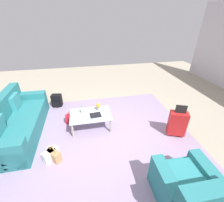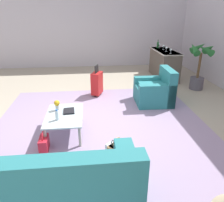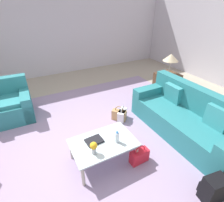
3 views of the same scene
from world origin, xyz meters
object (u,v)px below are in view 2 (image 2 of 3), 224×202
object	(u,v)px
suitcase_red	(97,83)
bar_console	(164,64)
wine_bottle_green	(158,45)
water_bottle	(57,115)
flower_vase	(57,104)
wine_glass_rightmost	(171,50)
handbag_white	(115,152)
coffee_table_book	(69,111)
potted_palm	(199,64)
wine_glass_right_of_centre	(166,48)
handbag_tan	(117,150)
armchair	(156,92)
handbag_red	(44,143)
wine_glass_leftmost	(159,45)
couch	(41,192)
wine_glass_left_of_centre	(163,46)
coffee_table	(64,117)

from	to	relation	value
suitcase_red	bar_console	bearing A→B (deg)	122.01
wine_bottle_green	water_bottle	bearing A→B (deg)	-36.31
flower_vase	wine_glass_rightmost	world-z (taller)	wine_glass_rightmost
handbag_white	suitcase_red	bearing A→B (deg)	-176.74
coffee_table_book	potted_palm	size ratio (longest dim) A/B	0.19
wine_glass_right_of_centre	wine_bottle_green	bearing A→B (deg)	-172.92
wine_glass_right_of_centre	wine_bottle_green	size ratio (longest dim) A/B	0.51
water_bottle	suitcase_red	distance (m)	2.35
wine_glass_rightmost	handbag_tan	bearing A→B (deg)	-30.17
armchair	coffee_table_book	bearing A→B (deg)	-60.59
handbag_red	bar_console	bearing A→B (deg)	139.58
wine_glass_leftmost	handbag_white	xyz separation A→B (m)	(4.95, -2.20, -0.92)
suitcase_red	couch	bearing A→B (deg)	-11.90
coffee_table_book	wine_glass_leftmost	bearing A→B (deg)	138.41
coffee_table_book	wine_glass_left_of_centre	bearing A→B (deg)	135.36
bar_console	wine_glass_rightmost	distance (m)	0.80
wine_glass_left_of_centre	handbag_red	xyz separation A→B (m)	(4.20, -3.40, -0.92)
water_bottle	wine_glass_right_of_centre	world-z (taller)	wine_glass_right_of_centre
flower_vase	wine_glass_rightmost	bearing A→B (deg)	130.10
couch	armchair	xyz separation A→B (m)	(-3.09, 2.27, -0.01)
flower_vase	suitcase_red	world-z (taller)	suitcase_red
wine_glass_right_of_centre	handbag_red	xyz separation A→B (m)	(3.82, -3.38, -0.92)
wine_glass_leftmost	armchair	bearing A→B (deg)	-17.85
handbag_tan	handbag_red	xyz separation A→B (m)	(-0.31, -1.21, 0.00)
couch	wine_bottle_green	size ratio (longest dim) A/B	7.54
bar_console	wine_glass_rightmost	size ratio (longest dim) A/B	10.64
flower_vase	wine_glass_leftmost	xyz separation A→B (m)	(-3.84, 3.21, 0.52)
coffee_table_book	wine_glass_right_of_centre	world-z (taller)	wine_glass_right_of_centre
water_bottle	handbag_white	size ratio (longest dim) A/B	0.57
bar_console	wine_glass_rightmost	world-z (taller)	wine_glass_rightmost
wine_glass_left_of_centre	wine_glass_right_of_centre	distance (m)	0.37
wine_glass_right_of_centre	wine_glass_rightmost	bearing A→B (deg)	1.89
water_bottle	handbag_red	bearing A→B (deg)	-34.72
coffee_table	coffee_table_book	distance (m)	0.16
wine_glass_right_of_centre	handbag_red	world-z (taller)	wine_glass_right_of_centre
suitcase_red	wine_bottle_green	bearing A→B (deg)	131.15
coffee_table	wine_glass_leftmost	bearing A→B (deg)	143.01
couch	wine_glass_leftmost	size ratio (longest dim) A/B	14.66
coffee_table_book	wine_glass_rightmost	distance (m)	4.16
armchair	wine_bottle_green	world-z (taller)	wine_bottle_green
water_bottle	wine_glass_right_of_centre	distance (m)	4.76
armchair	flower_vase	size ratio (longest dim) A/B	4.41
wine_glass_left_of_centre	wine_glass_rightmost	distance (m)	0.75
couch	wine_glass_leftmost	distance (m)	6.70
handbag_tan	bar_console	bearing A→B (deg)	152.94
bar_console	handbag_red	world-z (taller)	bar_console
wine_glass_leftmost	wine_bottle_green	xyz separation A→B (m)	(0.07, -0.08, 0.01)
wine_glass_left_of_centre	handbag_tan	size ratio (longest dim) A/B	0.43
armchair	coffee_table	world-z (taller)	armchair
handbag_white	handbag_red	bearing A→B (deg)	-107.69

